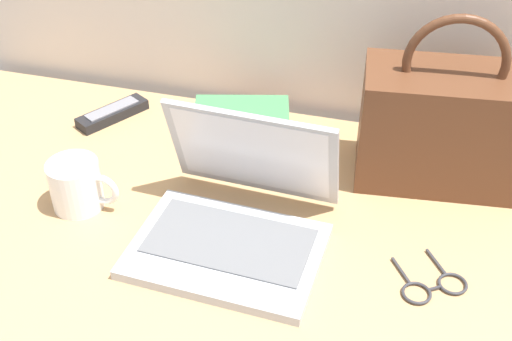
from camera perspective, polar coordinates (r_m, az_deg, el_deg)
The scene contains 7 objects.
desk at distance 1.16m, azimuth 1.30°, elevation -5.54°, with size 1.60×0.76×0.03m.
laptop at distance 1.11m, azimuth -1.76°, elevation -3.98°, with size 0.32×0.30×0.21m.
coffee_mug at distance 1.21m, azimuth -15.24°, elevation -1.19°, with size 0.13×0.09×0.09m.
remote_control_far at distance 1.47m, azimuth -12.32°, elevation 4.87°, with size 0.12×0.16×0.02m.
eyeglasses at distance 1.08m, azimuth 15.11°, elevation -9.67°, with size 0.13×0.14×0.01m.
handbag at distance 1.25m, azimuth 15.91°, elevation 3.84°, with size 0.32×0.19×0.33m.
book_stack at distance 1.34m, azimuth -1.25°, elevation 3.77°, with size 0.21×0.21×0.08m.
Camera 1 is at (0.20, -0.83, 0.80)m, focal length 46.21 mm.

